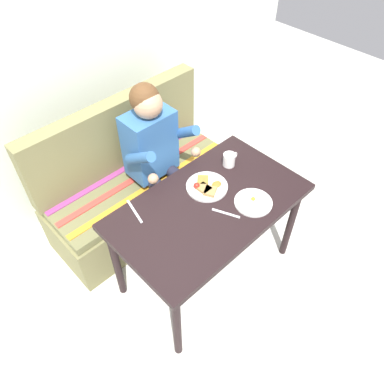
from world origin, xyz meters
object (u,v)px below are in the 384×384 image
(knife, at_px, (135,211))
(coffee_mug, at_px, (229,159))
(couch, at_px, (137,185))
(plate_eggs, at_px, (253,202))
(person, at_px, (157,150))
(table, at_px, (209,213))
(fork, at_px, (226,213))
(plate_breakfast, at_px, (207,186))

(knife, bearing_deg, coffee_mug, 4.50)
(couch, relative_size, plate_eggs, 6.31)
(person, relative_size, coffee_mug, 10.27)
(table, relative_size, couch, 0.83)
(table, height_order, coffee_mug, coffee_mug)
(table, height_order, fork, fork)
(fork, bearing_deg, coffee_mug, 15.77)
(plate_breakfast, distance_m, plate_eggs, 0.30)
(person, xyz_separation_m, plate_breakfast, (-0.00, -0.48, 0.00))
(couch, xyz_separation_m, fork, (0.02, -0.89, 0.40))
(couch, relative_size, knife, 7.20)
(table, distance_m, couch, 0.83)
(plate_eggs, distance_m, coffee_mug, 0.37)
(person, bearing_deg, plate_breakfast, -90.36)
(plate_breakfast, height_order, fork, plate_breakfast)
(couch, height_order, plate_eggs, couch)
(table, distance_m, plate_breakfast, 0.16)
(coffee_mug, xyz_separation_m, fork, (-0.33, -0.28, -0.04))
(couch, height_order, fork, couch)
(person, relative_size, plate_eggs, 5.31)
(plate_eggs, xyz_separation_m, coffee_mug, (0.15, 0.33, 0.04))
(plate_breakfast, bearing_deg, plate_eggs, -68.66)
(table, height_order, plate_eggs, plate_eggs)
(couch, bearing_deg, plate_breakfast, -82.85)
(table, height_order, plate_breakfast, plate_breakfast)
(fork, height_order, knife, same)
(coffee_mug, height_order, fork, coffee_mug)
(couch, height_order, person, person)
(table, distance_m, plate_eggs, 0.28)
(table, relative_size, fork, 7.06)
(person, distance_m, plate_eggs, 0.78)
(plate_breakfast, xyz_separation_m, fork, (-0.07, -0.23, -0.01))
(table, xyz_separation_m, person, (0.09, 0.59, 0.09))
(couch, xyz_separation_m, coffee_mug, (0.34, -0.61, 0.45))
(couch, height_order, coffee_mug, couch)
(table, distance_m, knife, 0.45)
(plate_breakfast, relative_size, coffee_mug, 2.20)
(person, bearing_deg, couch, 116.12)
(couch, bearing_deg, plate_eggs, -78.41)
(plate_eggs, height_order, knife, plate_eggs)
(knife, bearing_deg, table, -22.92)
(couch, distance_m, coffee_mug, 0.83)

